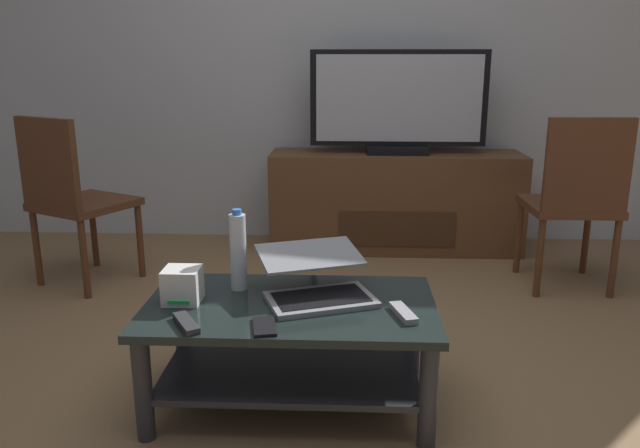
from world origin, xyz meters
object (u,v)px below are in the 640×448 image
object	(u,v)px
tv_remote	(186,323)
laptop	(316,281)
dining_chair	(576,196)
television	(398,105)
soundbar_remote	(403,313)
water_bottle_near	(238,251)
coffee_table	(291,335)
side_chair	(71,194)
router_box	(182,285)
cell_phone	(264,326)
media_cabinet	(395,201)

from	to	relation	value
tv_remote	laptop	bearing A→B (deg)	3.46
dining_chair	tv_remote	size ratio (longest dim) A/B	5.78
television	soundbar_remote	distance (m)	2.05
water_bottle_near	coffee_table	bearing A→B (deg)	-33.18
side_chair	router_box	size ratio (longest dim) A/B	7.35
dining_chair	soundbar_remote	size ratio (longest dim) A/B	5.78
coffee_table	soundbar_remote	world-z (taller)	soundbar_remote
side_chair	cell_phone	size ratio (longest dim) A/B	6.56
coffee_table	television	xyz separation A→B (m)	(0.50, 1.89, 0.66)
dining_chair	tv_remote	distance (m)	2.19
side_chair	media_cabinet	bearing A→B (deg)	23.67
dining_chair	water_bottle_near	world-z (taller)	dining_chair
cell_phone	water_bottle_near	bearing A→B (deg)	101.21
water_bottle_near	cell_phone	xyz separation A→B (m)	(0.14, -0.34, -0.14)
dining_chair	soundbar_remote	bearing A→B (deg)	-127.63
dining_chair	laptop	distance (m)	1.71
water_bottle_near	soundbar_remote	distance (m)	0.64
coffee_table	media_cabinet	size ratio (longest dim) A/B	0.63
dining_chair	router_box	size ratio (longest dim) A/B	7.41
dining_chair	router_box	xyz separation A→B (m)	(-1.74, -1.19, -0.07)
cell_phone	tv_remote	bearing A→B (deg)	168.76
tv_remote	soundbar_remote	size ratio (longest dim) A/B	1.00
media_cabinet	television	size ratio (longest dim) A/B	1.46
television	side_chair	bearing A→B (deg)	-156.93
coffee_table	water_bottle_near	world-z (taller)	water_bottle_near
laptop	side_chair	bearing A→B (deg)	141.49
media_cabinet	router_box	xyz separation A→B (m)	(-0.87, -1.91, 0.13)
media_cabinet	laptop	size ratio (longest dim) A/B	3.40
cell_phone	laptop	bearing A→B (deg)	50.28
side_chair	cell_phone	world-z (taller)	side_chair
coffee_table	soundbar_remote	size ratio (longest dim) A/B	6.26
cell_phone	coffee_table	bearing A→B (deg)	62.31
dining_chair	soundbar_remote	xyz separation A→B (m)	(-0.99, -1.28, -0.12)
side_chair	water_bottle_near	distance (m)	1.47
router_box	dining_chair	bearing A→B (deg)	34.43
dining_chair	coffee_table	bearing A→B (deg)	-138.99
water_bottle_near	television	bearing A→B (deg)	68.36
cell_phone	router_box	bearing A→B (deg)	135.86
media_cabinet	cell_phone	xyz separation A→B (m)	(-0.56, -2.12, 0.08)
dining_chair	soundbar_remote	world-z (taller)	dining_chair
media_cabinet	soundbar_remote	bearing A→B (deg)	-93.35
side_chair	water_bottle_near	world-z (taller)	side_chair
dining_chair	laptop	xyz separation A→B (m)	(-1.28, -1.13, -0.07)
coffee_table	cell_phone	bearing A→B (deg)	-106.80
water_bottle_near	tv_remote	bearing A→B (deg)	-108.33
television	router_box	bearing A→B (deg)	-114.71
side_chair	cell_phone	bearing A→B (deg)	-48.23
laptop	router_box	bearing A→B (deg)	-171.67
television	coffee_table	bearing A→B (deg)	-104.77
coffee_table	laptop	bearing A→B (deg)	36.37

